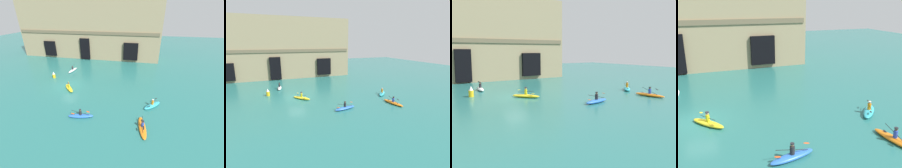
{
  "view_description": "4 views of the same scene",
  "coord_description": "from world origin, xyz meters",
  "views": [
    {
      "loc": [
        11.97,
        -20.7,
        11.59
      ],
      "look_at": [
        7.73,
        -0.59,
        1.41
      ],
      "focal_mm": 24.0,
      "sensor_mm": 36.0,
      "label": 1
    },
    {
      "loc": [
        -3.17,
        -27.22,
        8.63
      ],
      "look_at": [
        7.15,
        0.07,
        1.61
      ],
      "focal_mm": 28.0,
      "sensor_mm": 36.0,
      "label": 2
    },
    {
      "loc": [
        -10.27,
        -25.72,
        5.06
      ],
      "look_at": [
        7.16,
        1.36,
        0.76
      ],
      "focal_mm": 40.0,
      "sensor_mm": 36.0,
      "label": 3
    },
    {
      "loc": [
        0.81,
        -19.61,
        9.06
      ],
      "look_at": [
        7.95,
        0.47,
        2.13
      ],
      "focal_mm": 40.0,
      "sensor_mm": 36.0,
      "label": 4
    }
  ],
  "objects": [
    {
      "name": "kayak_orange",
      "position": [
        12.62,
        -7.84,
        0.2
      ],
      "size": [
        1.3,
        3.59,
        1.07
      ],
      "rotation": [
        0.0,
        0.0,
        1.73
      ],
      "color": "orange",
      "rests_on": "ground"
    },
    {
      "name": "kayak_blue",
      "position": [
        5.31,
        -7.38,
        0.23
      ],
      "size": [
        3.1,
        1.31,
        1.1
      ],
      "rotation": [
        0.0,
        0.0,
        0.21
      ],
      "color": "blue",
      "rests_on": "ground"
    },
    {
      "name": "kayak_cyan",
      "position": [
        13.79,
        -3.37,
        0.23
      ],
      "size": [
        2.58,
        2.67,
        1.12
      ],
      "rotation": [
        0.0,
        0.0,
        0.81
      ],
      "color": "#33B2C6",
      "rests_on": "ground"
    },
    {
      "name": "kayak_yellow",
      "position": [
        0.67,
        -1.06,
        0.23
      ],
      "size": [
        2.62,
        2.78,
        1.14
      ],
      "rotation": [
        0.0,
        0.0,
        5.45
      ],
      "color": "yellow",
      "rests_on": "ground"
    },
    {
      "name": "ground_plane",
      "position": [
        0.0,
        0.0,
        0.0
      ],
      "size": [
        120.0,
        120.0,
        0.0
      ],
      "primitive_type": "plane",
      "color": "#28706B"
    }
  ]
}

